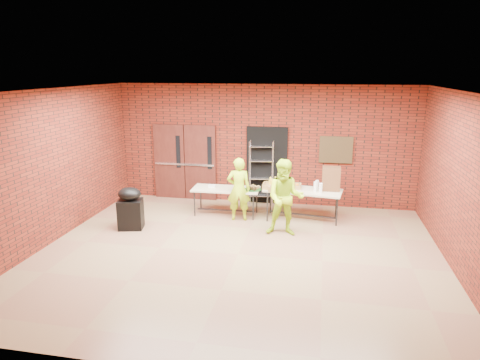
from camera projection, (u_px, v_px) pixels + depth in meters
name	position (u px, v px, depth m)	size (l,w,h in m)	color
room	(238.00, 177.00, 8.12)	(8.08, 7.08, 3.28)	#8C664C
double_doors	(185.00, 162.00, 11.93)	(1.78, 0.12, 2.10)	#4A1E15
dark_doorway	(267.00, 166.00, 11.53)	(1.10, 0.06, 2.10)	black
bronze_plaque	(336.00, 150.00, 11.06)	(0.85, 0.04, 0.70)	#3D2E18
wire_rack	(261.00, 173.00, 11.47)	(0.64, 0.21, 1.74)	silver
table_left	(226.00, 191.00, 10.69)	(1.69, 0.74, 0.69)	beige
table_right	(303.00, 192.00, 10.33)	(1.92, 1.00, 0.76)	beige
basket_bananas	(273.00, 186.00, 10.42)	(0.49, 0.38, 0.15)	#AC8045
basket_oranges	(292.00, 186.00, 10.45)	(0.41, 0.32, 0.13)	#AC8045
basket_apples	(279.00, 188.00, 10.20)	(0.50, 0.39, 0.15)	#AC8045
muffin_tray	(253.00, 188.00, 10.55)	(0.42, 0.42, 0.10)	#15511A
napkin_box	(212.00, 186.00, 10.78)	(0.18, 0.12, 0.06)	white
coffee_dispenser	(331.00, 179.00, 10.23)	(0.42, 0.38, 0.56)	#55371D
cup_stack_front	(315.00, 187.00, 10.14)	(0.08, 0.08, 0.24)	white
cup_stack_mid	(321.00, 188.00, 10.03)	(0.08, 0.08, 0.23)	white
cup_stack_back	(317.00, 185.00, 10.26)	(0.08, 0.08, 0.24)	white
covered_grill	(130.00, 208.00, 9.79)	(0.62, 0.56, 0.98)	black
volunteer_woman	(239.00, 189.00, 10.28)	(0.56, 0.37, 1.55)	#AADC18
volunteer_man	(285.00, 198.00, 9.33)	(0.83, 0.65, 1.71)	#AADC18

